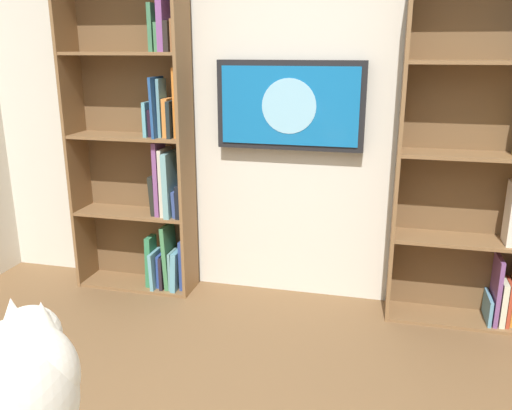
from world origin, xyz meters
name	(u,v)px	position (x,y,z in m)	size (l,w,h in m)	color
wall_back	(298,96)	(0.00, -2.23, 1.35)	(4.52, 0.06, 2.70)	silver
bookshelf_left	(502,163)	(-1.22, -2.06, 1.01)	(0.93, 0.28, 2.10)	brown
bookshelf_right	(145,149)	(1.00, -2.06, 0.99)	(0.83, 0.28, 2.16)	brown
wall_mounted_tv	(290,106)	(0.03, -2.15, 1.30)	(0.94, 0.07, 0.56)	black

